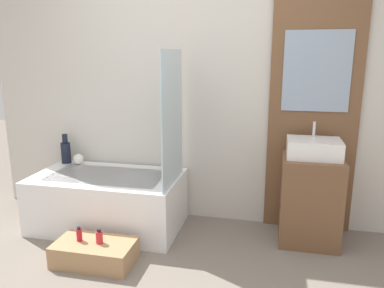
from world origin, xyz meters
The scene contains 11 objects.
wall_tiled_back centered at (0.00, 1.58, 1.30)m, with size 4.20×0.06×2.60m, color beige.
wall_wood_accent centered at (1.05, 1.53, 1.31)m, with size 0.77×0.04×2.60m.
bathtub centered at (-0.76, 1.15, 0.25)m, with size 1.35×0.76×0.50m.
glass_shower_screen centered at (-0.12, 1.10, 1.06)m, with size 0.01×0.62×1.12m, color silver.
wooden_step_bench centered at (-0.59, 0.53, 0.09)m, with size 0.61×0.35×0.17m, color #A87F56.
vanity_cabinet centered at (1.05, 1.27, 0.38)m, with size 0.49×0.47×0.75m, color brown.
sink centered at (1.05, 1.27, 0.83)m, with size 0.43×0.33×0.28m.
vase_tall_dark centered at (-1.33, 1.43, 0.62)m, with size 0.10×0.10×0.30m.
vase_round_light centered at (-1.20, 1.43, 0.55)m, with size 0.10×0.10×0.10m, color silver.
bottle_soap_primary centered at (-0.72, 0.53, 0.22)m, with size 0.04×0.04×0.12m.
bottle_soap_secondary centered at (-0.55, 0.53, 0.22)m, with size 0.05×0.05×0.12m.
Camera 1 is at (0.71, -1.87, 1.58)m, focal length 35.00 mm.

